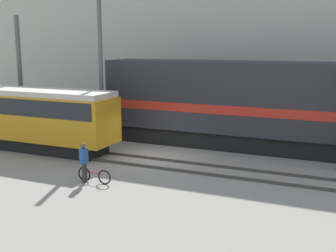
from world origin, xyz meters
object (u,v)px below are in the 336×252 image
person (84,158)px  utility_pole_center (101,67)px  streetcar (26,115)px  freight_locomotive (269,105)px  utility_pole_left (20,77)px  bicycle (94,175)px

person → utility_pole_center: size_ratio=0.19×
streetcar → freight_locomotive: bearing=21.7°
person → utility_pole_left: utility_pole_left is taller
streetcar → utility_pole_left: size_ratio=1.44×
streetcar → person: (6.57, -3.80, -0.89)m
person → bicycle: bearing=18.4°
streetcar → utility_pole_center: utility_pole_center is taller
bicycle → utility_pole_center: size_ratio=0.19×
bicycle → utility_pole_left: 11.95m
utility_pole_left → bicycle: bearing=-32.9°
freight_locomotive → utility_pole_left: size_ratio=2.47×
streetcar → utility_pole_center: (3.49, 2.54, 2.63)m
freight_locomotive → utility_pole_center: size_ratio=2.07×
streetcar → person: 7.64m
bicycle → utility_pole_center: (-3.48, 6.20, 4.28)m
person → utility_pole_left: size_ratio=0.23×
utility_pole_left → streetcar: bearing=-44.2°
streetcar → bicycle: size_ratio=6.48×
person → utility_pole_left: bearing=145.4°
streetcar → utility_pole_center: bearing=36.0°
utility_pole_center → utility_pole_left: bearing=180.0°
streetcar → person: size_ratio=6.21×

